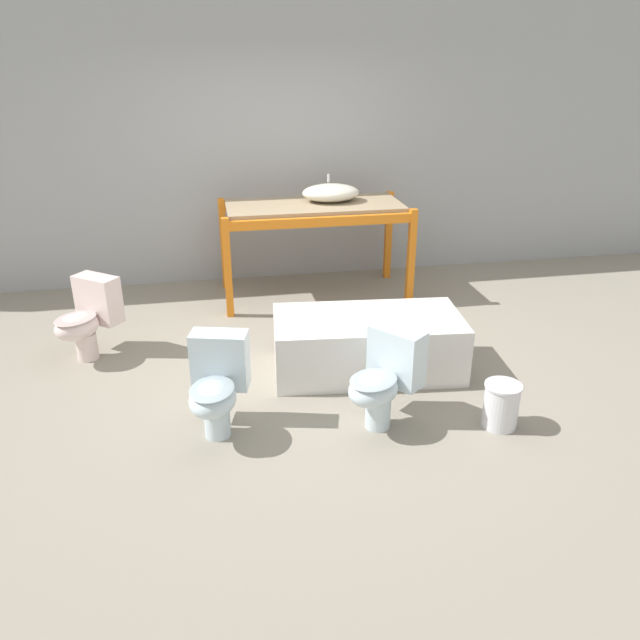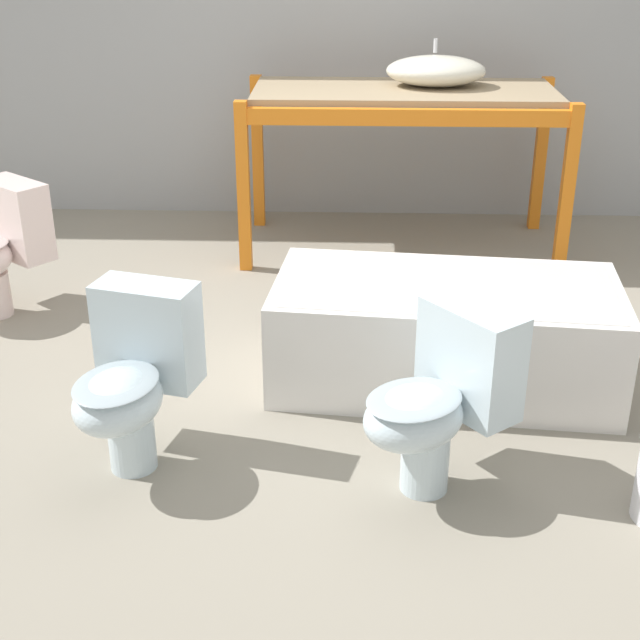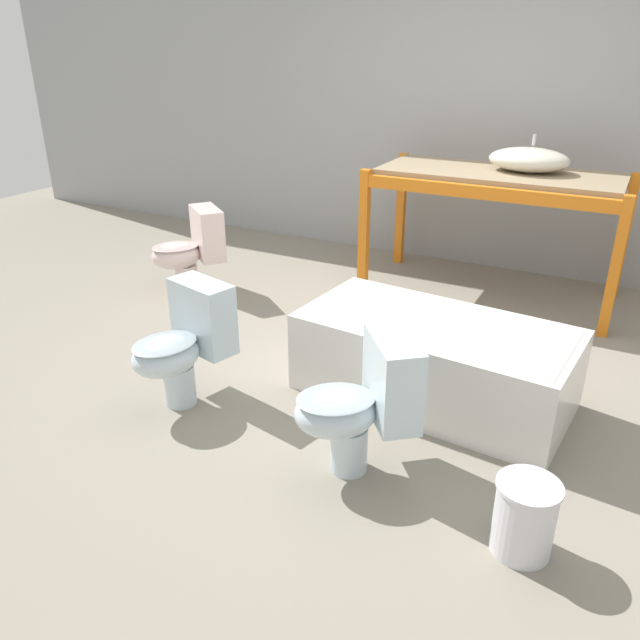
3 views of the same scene
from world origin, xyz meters
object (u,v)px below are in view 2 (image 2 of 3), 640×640
object	(u,v)px
toilet_far	(440,395)
toilet_extra	(133,374)
bathtub_main	(445,327)
sink_basin	(436,71)

from	to	relation	value
toilet_far	toilet_extra	distance (m)	1.14
toilet_far	bathtub_main	bearing A→B (deg)	134.62
toilet_extra	bathtub_main	bearing A→B (deg)	43.68
toilet_extra	sink_basin	bearing A→B (deg)	77.61
sink_basin	bathtub_main	size ratio (longest dim) A/B	0.37
toilet_far	toilet_extra	bearing A→B (deg)	-134.59
bathtub_main	toilet_far	size ratio (longest dim) A/B	2.31
bathtub_main	toilet_far	distance (m)	0.80
sink_basin	toilet_extra	world-z (taller)	sink_basin
sink_basin	toilet_far	distance (m)	2.71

